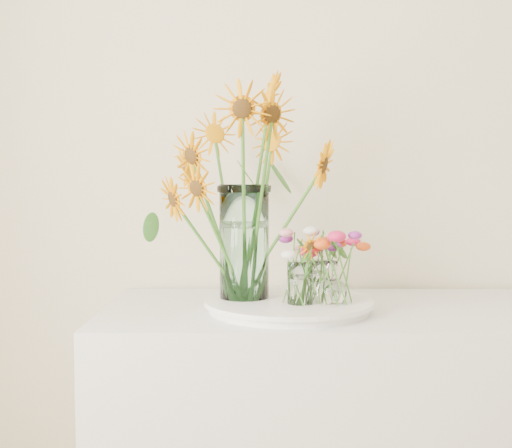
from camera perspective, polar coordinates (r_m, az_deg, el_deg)
name	(u,v)px	position (r m, az deg, el deg)	size (l,w,h in m)	color
tray	(289,306)	(1.73, 2.91, -7.30)	(0.43, 0.43, 0.03)	white
mason_jar	(244,242)	(1.73, -1.06, -1.63)	(0.13, 0.13, 0.31)	#B1EADC
sunflower_bouquet	(244,187)	(1.73, -1.07, 3.27)	(0.84, 0.84, 0.61)	orange
small_vase_a	(300,284)	(1.66, 3.94, -5.32)	(0.07, 0.07, 0.11)	white
wildflower_posy_a	(300,266)	(1.66, 3.94, -3.79)	(0.19, 0.19, 0.20)	#D34912
small_vase_b	(332,283)	(1.68, 6.76, -5.24)	(0.08, 0.08, 0.12)	white
wildflower_posy_b	(332,266)	(1.67, 6.77, -3.72)	(0.21, 0.21, 0.21)	#D34912
small_vase_c	(322,278)	(1.81, 5.87, -4.80)	(0.06, 0.06, 0.10)	white
wildflower_posy_c	(322,262)	(1.81, 5.88, -3.39)	(0.17, 0.17, 0.19)	#D34912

